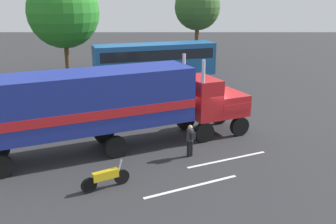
% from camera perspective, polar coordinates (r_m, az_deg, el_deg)
% --- Properties ---
extents(ground_plane, '(120.00, 120.00, 0.00)m').
position_cam_1_polar(ground_plane, '(21.78, 5.35, -3.34)').
color(ground_plane, '#2D2D30').
extents(lane_stripe_near, '(4.06, 1.99, 0.01)m').
position_cam_1_polar(lane_stripe_near, '(18.68, 9.01, -7.11)').
color(lane_stripe_near, silver).
rests_on(lane_stripe_near, ground_plane).
extents(lane_stripe_mid, '(4.02, 2.08, 0.01)m').
position_cam_1_polar(lane_stripe_mid, '(16.08, 3.68, -11.18)').
color(lane_stripe_mid, silver).
rests_on(lane_stripe_mid, ground_plane).
extents(semi_truck, '(13.90, 8.23, 4.50)m').
position_cam_1_polar(semi_truck, '(19.04, -8.75, 1.46)').
color(semi_truck, red).
rests_on(semi_truck, ground_plane).
extents(person_bystander, '(0.44, 0.47, 1.63)m').
position_cam_1_polar(person_bystander, '(18.51, 3.41, -4.16)').
color(person_bystander, black).
rests_on(person_bystander, ground_plane).
extents(parked_bus, '(11.24, 5.87, 3.40)m').
position_cam_1_polar(parked_bus, '(34.66, -1.95, 8.09)').
color(parked_bus, '#1E5999').
rests_on(parked_bus, ground_plane).
extents(motorcycle, '(1.86, 1.18, 1.12)m').
position_cam_1_polar(motorcycle, '(15.92, -9.34, -9.77)').
color(motorcycle, black).
rests_on(motorcycle, ground_plane).
extents(tree_left, '(6.81, 6.81, 9.45)m').
position_cam_1_polar(tree_left, '(38.21, -15.51, 14.35)').
color(tree_left, brown).
rests_on(tree_left, ground_plane).
extents(tree_center, '(4.93, 4.93, 8.80)m').
position_cam_1_polar(tree_center, '(42.27, 4.51, 15.50)').
color(tree_center, brown).
rests_on(tree_center, ground_plane).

